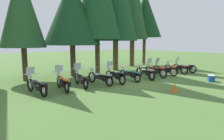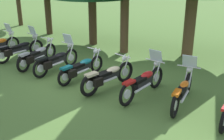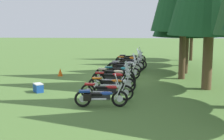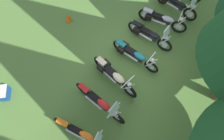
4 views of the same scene
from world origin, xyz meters
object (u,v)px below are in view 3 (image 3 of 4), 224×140
at_px(motorcycle_3, 126,65).
at_px(motorcycle_10, 100,96).
at_px(motorcycle_0, 131,58).
at_px(motorcycle_4, 123,67).
at_px(pine_tree_1, 188,0).
at_px(motorcycle_8, 113,83).
at_px(motorcycle_2, 130,62).
at_px(picnic_cooler, 38,88).
at_px(traffic_cone, 60,72).
at_px(motorcycle_6, 114,74).
at_px(motorcycle_5, 120,71).
at_px(motorcycle_1, 129,60).
at_px(motorcycle_7, 114,78).
at_px(motorcycle_9, 107,90).

height_order(motorcycle_3, motorcycle_10, motorcycle_10).
relative_size(motorcycle_0, motorcycle_4, 0.99).
bearing_deg(pine_tree_1, motorcycle_8, -29.13).
relative_size(motorcycle_2, motorcycle_8, 0.98).
height_order(motorcycle_2, motorcycle_4, motorcycle_4).
distance_m(motorcycle_4, motorcycle_8, 5.05).
bearing_deg(pine_tree_1, motorcycle_4, -48.53).
bearing_deg(picnic_cooler, motorcycle_10, 52.98).
bearing_deg(traffic_cone, motorcycle_0, 141.82).
xyz_separation_m(motorcycle_6, motorcycle_8, (2.51, 0.06, -0.00)).
bearing_deg(motorcycle_2, motorcycle_10, -81.72).
bearing_deg(motorcycle_5, motorcycle_2, 90.36).
bearing_deg(motorcycle_1, motorcycle_10, -83.92).
distance_m(motorcycle_6, traffic_cone, 3.91).
bearing_deg(pine_tree_1, motorcycle_2, -66.98).
xyz_separation_m(motorcycle_0, motorcycle_6, (7.51, -1.02, -0.00)).
bearing_deg(motorcycle_2, motorcycle_8, -81.41).
height_order(motorcycle_4, traffic_cone, motorcycle_4).
distance_m(motorcycle_7, traffic_cone, 4.68).
bearing_deg(motorcycle_1, motorcycle_0, 95.61).
bearing_deg(motorcycle_6, motorcycle_10, -75.60).
distance_m(motorcycle_4, traffic_cone, 4.00).
bearing_deg(pine_tree_1, motorcycle_6, -37.81).
bearing_deg(motorcycle_6, motorcycle_7, -68.95).
xyz_separation_m(motorcycle_9, motorcycle_10, (1.16, -0.20, 0.01)).
xyz_separation_m(motorcycle_3, motorcycle_8, (6.14, -0.59, 0.01)).
bearing_deg(traffic_cone, motorcycle_5, 81.68).
bearing_deg(motorcycle_4, motorcycle_5, -88.30).
height_order(motorcycle_7, motorcycle_10, motorcycle_7).
bearing_deg(motorcycle_9, motorcycle_8, 89.45).
distance_m(motorcycle_6, picnic_cooler, 4.43).
distance_m(motorcycle_10, traffic_cone, 7.60).
bearing_deg(motorcycle_3, motorcycle_6, -101.78).
distance_m(motorcycle_1, motorcycle_7, 7.43).
relative_size(motorcycle_2, motorcycle_9, 0.97).
xyz_separation_m(motorcycle_0, motorcycle_3, (3.88, -0.37, -0.01)).
relative_size(motorcycle_5, motorcycle_8, 0.99).
height_order(motorcycle_6, pine_tree_1, pine_tree_1).
relative_size(motorcycle_4, traffic_cone, 4.76).
distance_m(motorcycle_4, picnic_cooler, 6.55).
bearing_deg(motorcycle_7, picnic_cooler, -147.95).
bearing_deg(motorcycle_9, motorcycle_1, 90.61).
height_order(motorcycle_3, motorcycle_6, motorcycle_6).
distance_m(motorcycle_6, motorcycle_10, 5.09).
height_order(motorcycle_7, motorcycle_9, motorcycle_7).
xyz_separation_m(motorcycle_7, picnic_cooler, (1.36, -3.64, -0.28)).
bearing_deg(traffic_cone, pine_tree_1, 119.31).
distance_m(motorcycle_2, motorcycle_5, 3.65).
bearing_deg(motorcycle_5, motorcycle_3, 92.06).
relative_size(motorcycle_1, picnic_cooler, 3.33).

